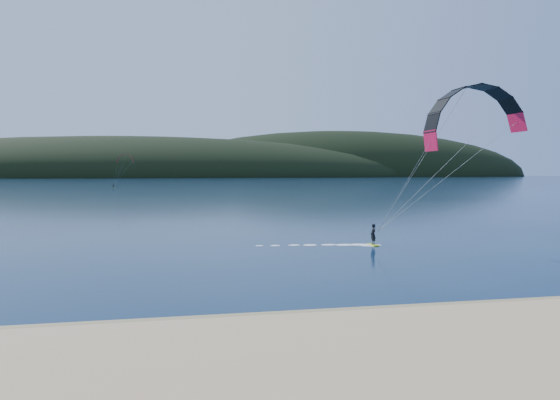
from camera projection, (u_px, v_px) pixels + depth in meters
name	position (u px, v px, depth m)	size (l,w,h in m)	color
ground	(223.00, 362.00, 17.98)	(1800.00, 1800.00, 0.00)	#071B33
wet_sand	(213.00, 324.00, 22.38)	(220.00, 2.50, 0.10)	olive
headland	(175.00, 177.00, 747.47)	(1200.00, 310.00, 140.00)	black
kitesurfer_near	(471.00, 139.00, 43.95)	(22.56, 7.02, 12.85)	#C6D619
kitesurfer_far	(125.00, 162.00, 211.54)	(8.92, 5.53, 12.54)	#C6D619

